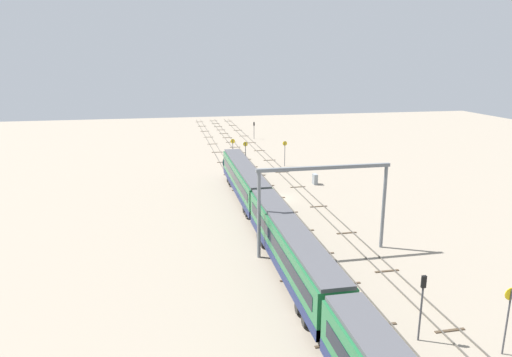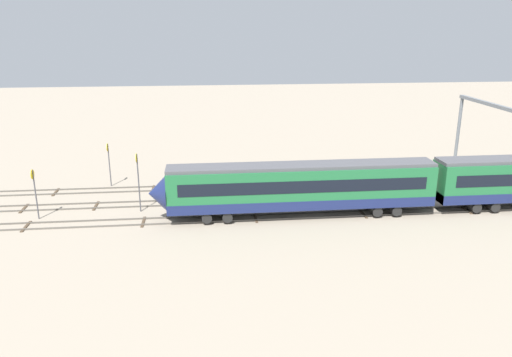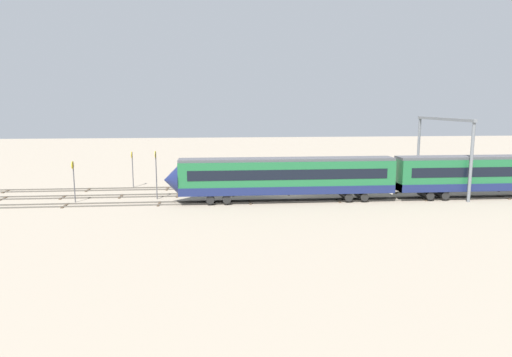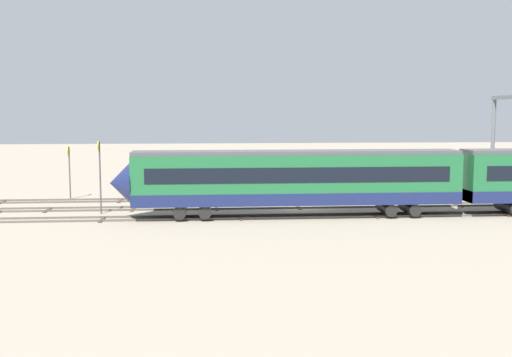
% 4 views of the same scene
% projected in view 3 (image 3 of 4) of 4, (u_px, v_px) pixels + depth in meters
% --- Properties ---
extents(ground_plane, '(196.35, 196.35, 0.00)m').
position_uv_depth(ground_plane, '(287.00, 194.00, 56.35)').
color(ground_plane, gray).
extents(track_near_foreground, '(180.35, 2.40, 0.16)m').
position_uv_depth(track_near_foreground, '(282.00, 186.00, 60.89)').
color(track_near_foreground, '#59544C').
rests_on(track_near_foreground, ground).
extents(track_second_near, '(180.35, 2.40, 0.16)m').
position_uv_depth(track_second_near, '(287.00, 193.00, 56.34)').
color(track_second_near, '#59544C').
rests_on(track_second_near, ground).
extents(track_with_train, '(180.35, 2.40, 0.16)m').
position_uv_depth(track_with_train, '(294.00, 201.00, 51.79)').
color(track_with_train, '#59544C').
rests_on(track_with_train, ground).
extents(overhead_gantry, '(0.40, 13.93, 9.23)m').
position_uv_depth(overhead_gantry, '(443.00, 139.00, 57.08)').
color(overhead_gantry, slate).
rests_on(overhead_gantry, ground).
extents(speed_sign_mid_trackside, '(0.14, 0.87, 4.64)m').
position_uv_depth(speed_sign_mid_trackside, '(74.00, 176.00, 50.93)').
color(speed_sign_mid_trackside, '#4C4C51').
rests_on(speed_sign_mid_trackside, ground).
extents(speed_sign_far_trackside, '(0.14, 0.83, 4.74)m').
position_uv_depth(speed_sign_far_trackside, '(132.00, 165.00, 60.29)').
color(speed_sign_far_trackside, '#4C4C51').
rests_on(speed_sign_far_trackside, ground).
extents(speed_sign_distant_end, '(0.14, 0.80, 5.62)m').
position_uv_depth(speed_sign_distant_end, '(156.00, 169.00, 52.57)').
color(speed_sign_distant_end, '#4C4C51').
rests_on(speed_sign_distant_end, ground).
extents(relay_cabinet, '(1.20, 0.62, 1.67)m').
position_uv_depth(relay_cabinet, '(234.00, 178.00, 63.34)').
color(relay_cabinet, gray).
rests_on(relay_cabinet, ground).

